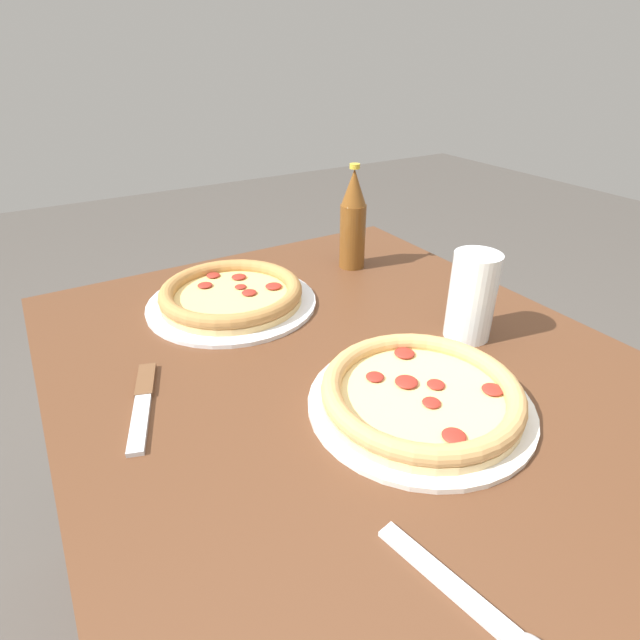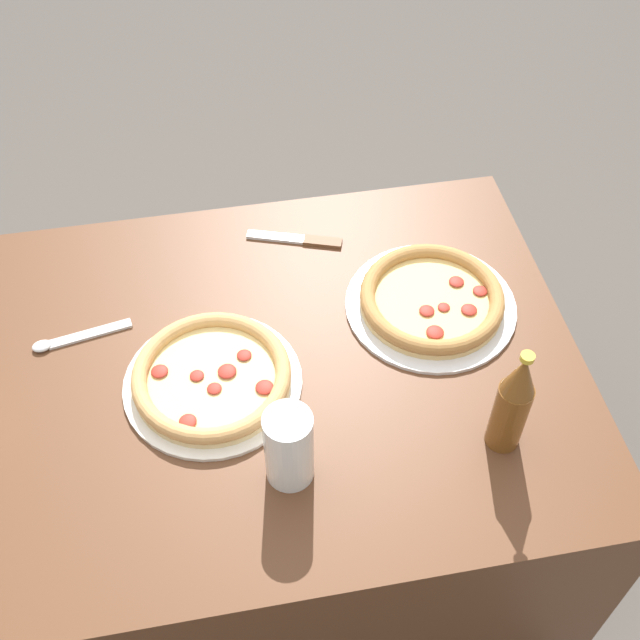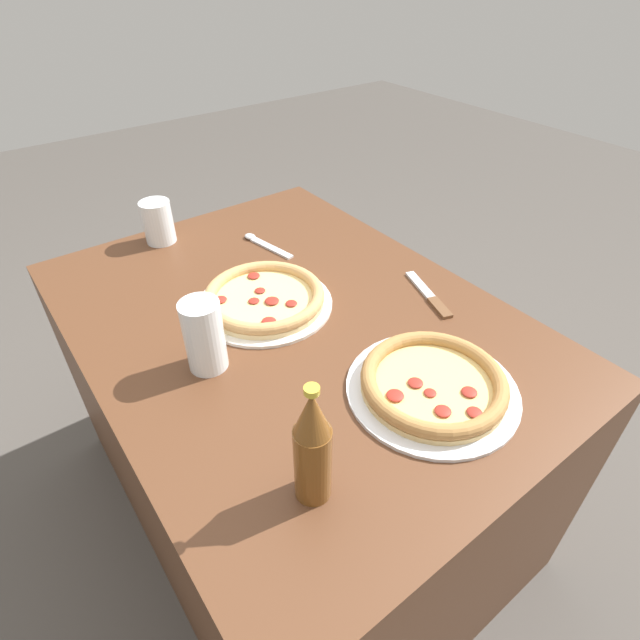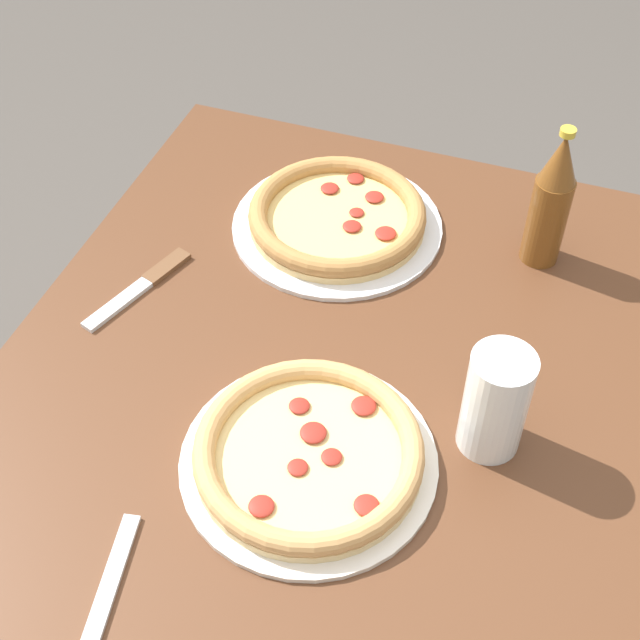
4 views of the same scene
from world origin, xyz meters
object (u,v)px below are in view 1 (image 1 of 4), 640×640
Objects in this scene: knife at (143,401)px; spoon at (478,607)px; glass_orange_juice at (471,301)px; pizza_margherita at (421,395)px; pizza_veggie at (232,295)px; beer_bottle at (353,220)px.

knife is 0.50m from spoon.
knife is (0.10, 0.53, -0.06)m from glass_orange_juice.
pizza_margherita is at bearing -30.56° from spoon.
pizza_veggie is 0.68m from spoon.
pizza_veggie is 2.14× the size of glass_orange_juice.
glass_orange_juice is 0.83× the size of spoon.
pizza_veggie is at bearing 14.14° from pizza_margherita.
knife is at bearing 57.96° from pizza_margherita.
glass_orange_juice is 0.50m from spoon.
spoon is at bearing 149.44° from pizza_margherita.
beer_bottle is at bearing -25.86° from spoon.
pizza_veggie is at bearing -45.83° from knife.
knife is (0.21, 0.33, -0.02)m from pizza_margherita.
pizza_margherita is 1.38× the size of beer_bottle.
pizza_veggie is at bearing 43.67° from glass_orange_juice.
beer_bottle is at bearing -82.90° from pizza_veggie.
glass_orange_juice is (0.11, -0.20, 0.05)m from pizza_margherita.
spoon is at bearing 176.68° from pizza_veggie.
beer_bottle is at bearing -0.26° from glass_orange_juice.
glass_orange_juice reaches higher than knife.
pizza_margherita is 0.23m from glass_orange_juice.
knife is at bearing 22.16° from spoon.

